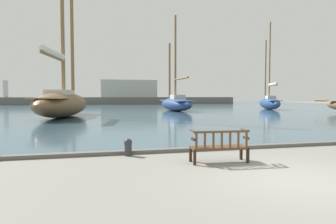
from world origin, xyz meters
The scene contains 9 objects.
ground_plane centered at (0.00, 0.00, 0.00)m, with size 160.00×160.00×0.00m, color gray.
harbor_water centered at (0.00, 44.00, 0.04)m, with size 100.00×80.00×0.08m, color #385666.
quay_edge_kerb centered at (0.00, 3.85, 0.06)m, with size 40.00×0.30×0.12m, color #5B5954.
park_bench centered at (-0.99, 2.00, 0.47)m, with size 1.63×0.62×0.92m.
sailboat_nearest_starboard centered at (-6.97, 21.16, 1.48)m, with size 5.18×11.93×16.40m.
sailboat_far_starboard centered at (5.19, 29.05, 1.07)m, with size 2.89×9.19×11.43m.
sailboat_far_port centered at (18.61, 30.21, 1.07)m, with size 4.48×9.57×11.69m.
mooring_bollard centered at (-3.37, 3.56, 0.30)m, with size 0.26×0.26×0.54m.
far_breakwater centered at (0.65, 59.38, 1.63)m, with size 54.07×2.40×5.35m.
Camera 1 is at (-4.38, -5.73, 1.86)m, focal length 32.00 mm.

